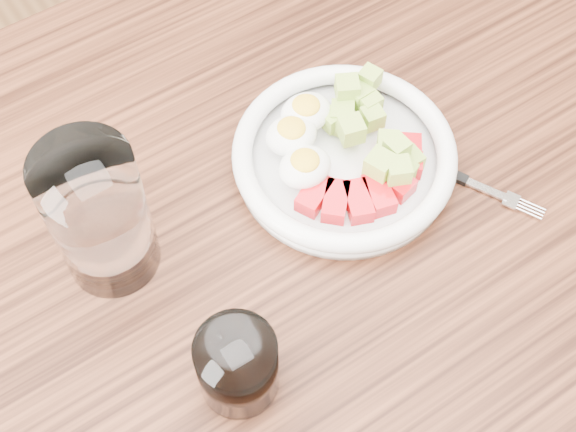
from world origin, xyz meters
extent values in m
cube|color=brown|center=(0.65, 0.35, 0.36)|extent=(0.07, 0.07, 0.73)
cube|color=#582B18|center=(0.00, 0.00, 0.75)|extent=(1.50, 0.90, 0.04)
cylinder|color=white|center=(0.09, 0.04, 0.78)|extent=(0.24, 0.24, 0.01)
torus|color=white|center=(0.09, 0.04, 0.79)|extent=(0.25, 0.25, 0.02)
cube|color=red|center=(0.03, 0.02, 0.79)|extent=(0.05, 0.04, 0.02)
cube|color=red|center=(0.04, 0.00, 0.79)|extent=(0.05, 0.05, 0.02)
cube|color=red|center=(0.06, -0.01, 0.79)|extent=(0.04, 0.05, 0.02)
cube|color=red|center=(0.09, -0.02, 0.79)|extent=(0.04, 0.05, 0.02)
cube|color=red|center=(0.11, -0.01, 0.79)|extent=(0.03, 0.05, 0.02)
cube|color=red|center=(0.13, 0.00, 0.79)|extent=(0.05, 0.05, 0.02)
cube|color=red|center=(0.14, 0.02, 0.79)|extent=(0.05, 0.05, 0.02)
ellipsoid|color=white|center=(0.05, 0.09, 0.81)|extent=(0.06, 0.05, 0.03)
ellipsoid|color=yellow|center=(0.05, 0.09, 0.82)|extent=(0.03, 0.03, 0.01)
ellipsoid|color=white|center=(0.08, 0.11, 0.81)|extent=(0.06, 0.05, 0.03)
ellipsoid|color=yellow|center=(0.08, 0.11, 0.82)|extent=(0.03, 0.03, 0.01)
ellipsoid|color=white|center=(0.04, 0.05, 0.81)|extent=(0.06, 0.05, 0.03)
ellipsoid|color=yellow|center=(0.04, 0.05, 0.82)|extent=(0.03, 0.03, 0.01)
cube|color=#A7C04A|center=(0.14, 0.00, 0.80)|extent=(0.02, 0.02, 0.02)
cube|color=#A7C04A|center=(0.13, 0.10, 0.82)|extent=(0.03, 0.03, 0.03)
cube|color=#A7C04A|center=(0.11, 0.09, 0.80)|extent=(0.04, 0.04, 0.03)
cube|color=#A7C04A|center=(0.10, 0.09, 0.80)|extent=(0.02, 0.02, 0.02)
cube|color=#A7C04A|center=(0.13, 0.01, 0.82)|extent=(0.02, 0.02, 0.02)
cube|color=#A7C04A|center=(0.13, -0.01, 0.80)|extent=(0.03, 0.03, 0.02)
cube|color=#A7C04A|center=(0.10, 0.06, 0.81)|extent=(0.03, 0.03, 0.03)
cube|color=#A7C04A|center=(0.13, -0.01, 0.80)|extent=(0.03, 0.03, 0.02)
cube|color=#A7C04A|center=(0.16, 0.10, 0.82)|extent=(0.03, 0.03, 0.02)
cube|color=#A7C04A|center=(0.13, 0.02, 0.81)|extent=(0.03, 0.03, 0.02)
cube|color=#A7C04A|center=(0.11, -0.01, 0.81)|extent=(0.03, 0.03, 0.02)
cube|color=#A7C04A|center=(0.14, 0.06, 0.81)|extent=(0.03, 0.03, 0.02)
cube|color=#A7C04A|center=(0.14, 0.09, 0.81)|extent=(0.02, 0.02, 0.02)
cube|color=#A7C04A|center=(0.14, 0.08, 0.81)|extent=(0.02, 0.02, 0.02)
cube|color=#A7C04A|center=(0.11, 0.08, 0.80)|extent=(0.03, 0.03, 0.02)
cube|color=#A7C04A|center=(0.10, 0.00, 0.81)|extent=(0.03, 0.03, 0.03)
cube|color=#A7C04A|center=(0.15, 0.10, 0.79)|extent=(0.03, 0.03, 0.02)
cube|color=black|center=(0.17, -0.01, 0.77)|extent=(0.05, 0.08, 0.01)
cube|color=silver|center=(0.20, -0.07, 0.77)|extent=(0.03, 0.05, 0.00)
cube|color=silver|center=(0.21, -0.09, 0.77)|extent=(0.02, 0.02, 0.00)
cylinder|color=silver|center=(0.22, -0.12, 0.77)|extent=(0.02, 0.03, 0.00)
cylinder|color=silver|center=(0.22, -0.11, 0.77)|extent=(0.02, 0.03, 0.00)
cylinder|color=silver|center=(0.22, -0.11, 0.77)|extent=(0.02, 0.03, 0.00)
cylinder|color=silver|center=(0.23, -0.11, 0.77)|extent=(0.02, 0.03, 0.00)
cylinder|color=white|center=(-0.18, 0.08, 0.86)|extent=(0.10, 0.10, 0.17)
cylinder|color=white|center=(-0.14, -0.10, 0.81)|extent=(0.08, 0.08, 0.09)
cylinder|color=black|center=(-0.14, -0.10, 0.81)|extent=(0.07, 0.07, 0.07)
camera|label=1|loc=(-0.24, -0.34, 1.51)|focal=50.00mm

